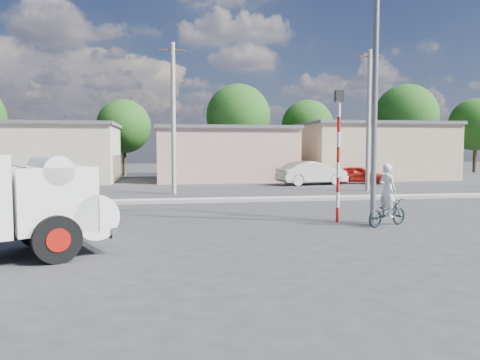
{
  "coord_description": "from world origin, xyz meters",
  "views": [
    {
      "loc": [
        -2.46,
        -13.24,
        2.49
      ],
      "look_at": [
        0.25,
        3.63,
        1.3
      ],
      "focal_mm": 35.0,
      "sensor_mm": 36.0,
      "label": 1
    }
  ],
  "objects": [
    {
      "name": "ground_plane",
      "position": [
        0.0,
        0.0,
        0.0
      ],
      "size": [
        120.0,
        120.0,
        0.0
      ],
      "primitive_type": "plane",
      "color": "#2A2A2C",
      "rests_on": "ground"
    },
    {
      "name": "bicycle",
      "position": [
        4.47,
        0.52,
        0.43
      ],
      "size": [
        1.74,
        1.18,
        0.87
      ],
      "primitive_type": "imported",
      "rotation": [
        0.0,
        0.0,
        1.98
      ],
      "color": "black",
      "rests_on": "ground"
    },
    {
      "name": "utility_poles",
      "position": [
        3.25,
        12.0,
        4.07
      ],
      "size": [
        35.4,
        0.24,
        8.0
      ],
      "color": "#99968E",
      "rests_on": "ground"
    },
    {
      "name": "building_row",
      "position": [
        1.1,
        22.0,
        2.13
      ],
      "size": [
        37.8,
        7.3,
        4.44
      ],
      "color": "#C0B391",
      "rests_on": "ground"
    },
    {
      "name": "median",
      "position": [
        0.0,
        8.0,
        0.08
      ],
      "size": [
        40.0,
        0.8,
        0.16
      ],
      "primitive_type": "cube",
      "color": "#99968E",
      "rests_on": "ground"
    },
    {
      "name": "car_red",
      "position": [
        10.77,
        17.3,
        0.61
      ],
      "size": [
        3.85,
        2.78,
        1.22
      ],
      "primitive_type": "imported",
      "rotation": [
        0.0,
        0.0,
        1.15
      ],
      "color": "#A11910",
      "rests_on": "ground"
    },
    {
      "name": "car_cream",
      "position": [
        7.24,
        16.83,
        0.78
      ],
      "size": [
        4.95,
        2.54,
        1.55
      ],
      "primitive_type": "imported",
      "rotation": [
        0.0,
        0.0,
        1.77
      ],
      "color": "beige",
      "rests_on": "ground"
    },
    {
      "name": "tree_row",
      "position": [
        7.45,
        28.53,
        4.96
      ],
      "size": [
        51.24,
        7.43,
        8.42
      ],
      "color": "#38281E",
      "rests_on": "ground"
    },
    {
      "name": "streetlight",
      "position": [
        4.14,
        1.2,
        4.96
      ],
      "size": [
        2.34,
        0.22,
        9.0
      ],
      "color": "slate",
      "rests_on": "ground"
    },
    {
      "name": "traffic_pole",
      "position": [
        3.2,
        1.5,
        2.59
      ],
      "size": [
        0.28,
        0.18,
        4.36
      ],
      "color": "red",
      "rests_on": "ground"
    },
    {
      "name": "cyclist",
      "position": [
        4.47,
        0.52,
        0.84
      ],
      "size": [
        0.61,
        0.72,
        1.68
      ],
      "primitive_type": "imported",
      "rotation": [
        0.0,
        0.0,
        1.98
      ],
      "color": "white",
      "rests_on": "ground"
    }
  ]
}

